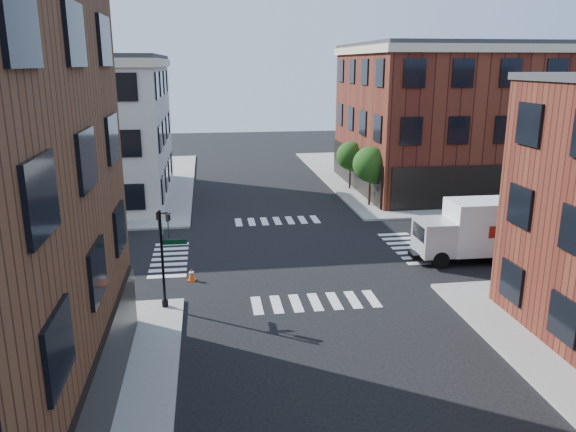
# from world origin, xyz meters

# --- Properties ---
(ground) EXTENTS (120.00, 120.00, 0.00)m
(ground) POSITION_xyz_m (0.00, 0.00, 0.00)
(ground) COLOR black
(ground) RESTS_ON ground
(sidewalk_ne) EXTENTS (30.00, 30.00, 0.15)m
(sidewalk_ne) POSITION_xyz_m (21.00, 21.00, 0.07)
(sidewalk_ne) COLOR gray
(sidewalk_ne) RESTS_ON ground
(sidewalk_nw) EXTENTS (30.00, 30.00, 0.15)m
(sidewalk_nw) POSITION_xyz_m (-21.00, 21.00, 0.07)
(sidewalk_nw) COLOR gray
(sidewalk_nw) RESTS_ON ground
(building_ne) EXTENTS (25.00, 16.00, 12.00)m
(building_ne) POSITION_xyz_m (20.50, 16.00, 6.00)
(building_ne) COLOR #491912
(building_ne) RESTS_ON ground
(building_nw) EXTENTS (22.00, 16.00, 11.00)m
(building_nw) POSITION_xyz_m (-19.00, 16.00, 5.50)
(building_nw) COLOR beige
(building_nw) RESTS_ON ground
(tree_near) EXTENTS (2.69, 2.69, 4.49)m
(tree_near) POSITION_xyz_m (7.56, 9.98, 3.16)
(tree_near) COLOR black
(tree_near) RESTS_ON ground
(tree_far) EXTENTS (2.43, 2.43, 4.07)m
(tree_far) POSITION_xyz_m (7.56, 15.98, 2.87)
(tree_far) COLOR black
(tree_far) RESTS_ON ground
(signal_pole) EXTENTS (1.29, 1.24, 4.60)m
(signal_pole) POSITION_xyz_m (-6.72, -6.68, 2.86)
(signal_pole) COLOR black
(signal_pole) RESTS_ON ground
(box_truck) EXTENTS (7.59, 2.44, 3.42)m
(box_truck) POSITION_xyz_m (10.41, -2.60, 1.78)
(box_truck) COLOR silver
(box_truck) RESTS_ON ground
(traffic_cone) EXTENTS (0.44, 0.44, 0.66)m
(traffic_cone) POSITION_xyz_m (-5.70, -3.44, 0.32)
(traffic_cone) COLOR #F1530A
(traffic_cone) RESTS_ON ground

